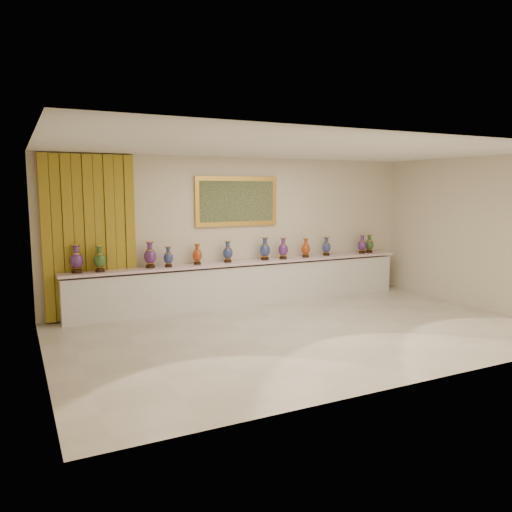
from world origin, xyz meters
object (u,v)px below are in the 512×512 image
at_px(vase_1, 100,260).
at_px(vase_2, 150,256).
at_px(counter, 247,283).
at_px(vase_0, 76,260).

xyz_separation_m(vase_1, vase_2, (0.92, 0.05, 0.01)).
height_order(counter, vase_1, vase_1).
xyz_separation_m(counter, vase_2, (-1.99, -0.00, 0.69)).
distance_m(vase_0, vase_1, 0.39).
height_order(vase_0, vase_1, vase_0).
bearing_deg(vase_2, vase_1, -176.71).
bearing_deg(vase_0, vase_2, -0.54).
relative_size(counter, vase_2, 14.71).
bearing_deg(counter, vase_1, -178.92).
distance_m(vase_1, vase_2, 0.92).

